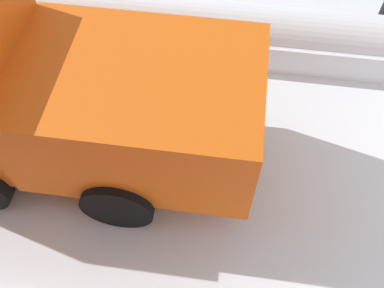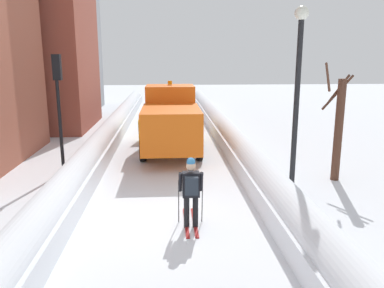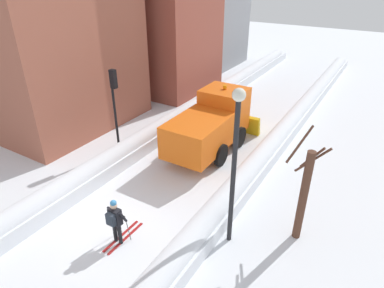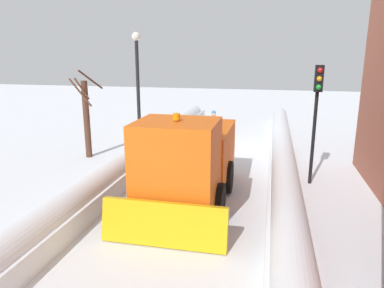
{
  "view_description": "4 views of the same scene",
  "coord_description": "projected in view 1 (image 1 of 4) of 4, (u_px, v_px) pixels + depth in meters",
  "views": [
    {
      "loc": [
        -3.59,
        4.64,
        6.29
      ],
      "look_at": [
        -0.34,
        5.09,
        1.3
      ],
      "focal_mm": 40.05,
      "sensor_mm": 36.0,
      "label": 1
    },
    {
      "loc": [
        -0.06,
        -9.31,
        4.19
      ],
      "look_at": [
        0.71,
        2.51,
        1.5
      ],
      "focal_mm": 36.06,
      "sensor_mm": 36.0,
      "label": 2
    },
    {
      "loc": [
        7.22,
        -6.45,
        8.6
      ],
      "look_at": [
        0.51,
        4.62,
        1.62
      ],
      "focal_mm": 31.32,
      "sensor_mm": 36.0,
      "label": 3
    },
    {
      "loc": [
        -2.36,
        17.74,
        4.68
      ],
      "look_at": [
        0.82,
        3.4,
        0.93
      ],
      "focal_mm": 33.61,
      "sensor_mm": 36.0,
      "label": 4
    }
  ],
  "objects": [
    {
      "name": "plow_truck",
      "position": [
        52.0,
        96.0,
        6.22
      ],
      "size": [
        3.2,
        5.98,
        3.12
      ],
      "color": "orange",
      "rests_on": "ground"
    }
  ]
}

